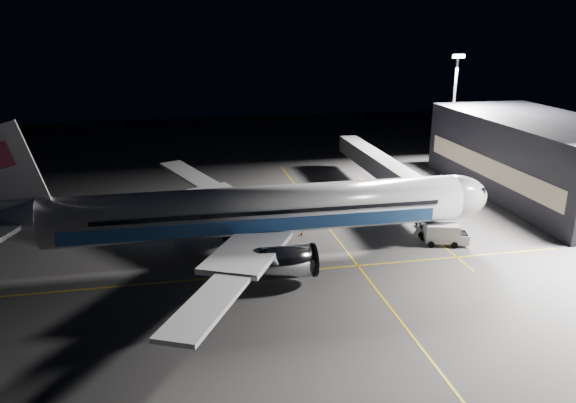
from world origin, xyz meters
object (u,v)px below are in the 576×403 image
Objects in this scene: baggage_tug at (160,204)px; floodlight_mast_north at (454,102)px; safety_cone_b at (266,220)px; jet_bridge at (384,168)px; safety_cone_c at (229,213)px; airliner at (251,212)px; service_truck at (446,234)px; safety_cone_a at (302,233)px.

floodlight_mast_north is at bearing 31.87° from baggage_tug.
baggage_tug is 16.57m from safety_cone_b.
jet_bridge reaches higher than safety_cone_c.
airliner reaches higher than service_truck.
safety_cone_c is (-4.78, 3.52, 0.01)m from safety_cone_b.
floodlight_mast_north is 45.32m from safety_cone_a.
safety_cone_c is (9.47, -4.92, -0.50)m from baggage_tug.
safety_cone_b is 5.94m from safety_cone_c.
service_truck is 9.34× the size of safety_cone_c.
safety_cone_b reaches higher than safety_cone_a.
service_truck is (-17.59, -34.20, -10.96)m from floodlight_mast_north.
service_truck reaches higher than safety_cone_b.
safety_cone_b is (-37.67, -21.51, -12.09)m from floodlight_mast_north.
jet_bridge is 34.15m from baggage_tug.
safety_cone_b is (-19.67, -7.58, -4.30)m from jet_bridge.
safety_cone_b is 0.95× the size of safety_cone_c.
airliner reaches higher than safety_cone_b.
airliner is 21.73× the size of baggage_tug.
safety_cone_c is at bearing -157.04° from floodlight_mast_north.
service_truck is at bearing -88.84° from jet_bridge.
floodlight_mast_north is 45.03m from safety_cone_b.
baggage_tug is at bearing 178.54° from jet_bridge.
baggage_tug is (-51.92, -13.07, -11.58)m from floodlight_mast_north.
service_truck is 40.32m from baggage_tug.
safety_cone_a is 12.61m from safety_cone_c.
jet_bridge is 24.06m from floodlight_mast_north.
service_truck is at bearing -5.39° from airliner.
service_truck is (0.41, -20.27, -3.17)m from jet_bridge.
service_truck is 29.71m from safety_cone_c.
safety_cone_c is (-24.46, -4.06, -4.29)m from jet_bridge.
jet_bridge is at bearing 38.04° from airliner.
floodlight_mast_north reaches higher than safety_cone_c.
airliner is at bearing -142.09° from floodlight_mast_north.
service_truck is at bearing -33.11° from safety_cone_c.
safety_cone_a is (-34.03, -27.37, -12.11)m from floodlight_mast_north.
safety_cone_a is 6.90m from safety_cone_b.
safety_cone_b is (14.25, -8.44, -0.51)m from baggage_tug.
baggage_tug is at bearing 164.32° from service_truck.
safety_cone_c is at bearing -170.58° from jet_bridge.
airliner reaches higher than baggage_tug.
airliner is 22.24m from baggage_tug.
airliner is at bearing -141.96° from jet_bridge.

